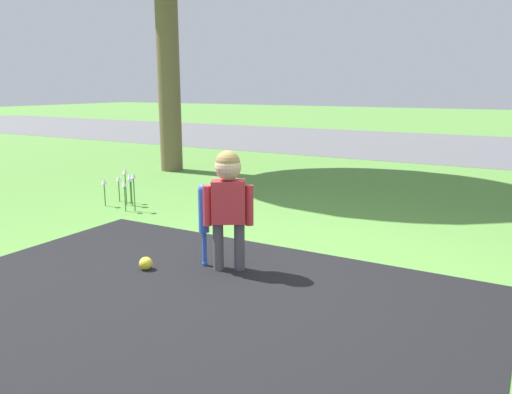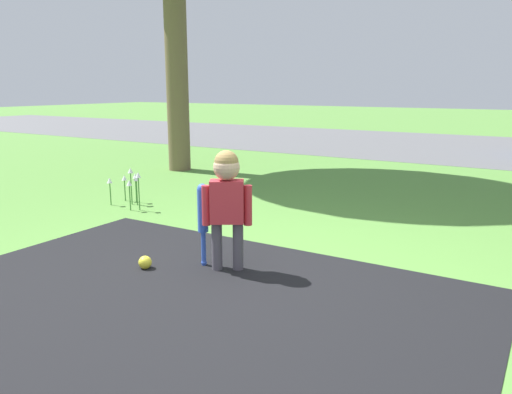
% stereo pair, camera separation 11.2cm
% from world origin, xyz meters
% --- Properties ---
extents(ground_plane, '(60.00, 60.00, 0.00)m').
position_xyz_m(ground_plane, '(0.00, 0.00, 0.00)').
color(ground_plane, '#518438').
extents(street_strip, '(40.00, 6.00, 0.01)m').
position_xyz_m(street_strip, '(0.00, 9.32, 0.00)').
color(street_strip, '#59595B').
rests_on(street_strip, ground).
extents(child, '(0.32, 0.24, 0.88)m').
position_xyz_m(child, '(-0.41, 0.34, 0.57)').
color(child, '#4C4751').
rests_on(child, ground).
extents(baseball_bat, '(0.08, 0.08, 0.63)m').
position_xyz_m(baseball_bat, '(-0.62, 0.31, 0.40)').
color(baseball_bat, blue).
rests_on(baseball_bat, ground).
extents(sports_ball, '(0.10, 0.10, 0.10)m').
position_xyz_m(sports_ball, '(-0.95, 0.03, 0.05)').
color(sports_ball, yellow).
rests_on(sports_ball, ground).
extents(flower_bed, '(0.53, 0.38, 0.42)m').
position_xyz_m(flower_bed, '(-2.51, 1.44, 0.30)').
color(flower_bed, '#38702D').
rests_on(flower_bed, ground).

